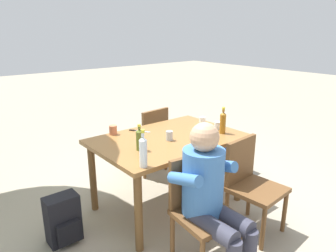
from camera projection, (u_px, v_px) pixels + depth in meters
name	position (u px, v px, depth m)	size (l,w,h in m)	color
ground_plane	(168.00, 204.00, 3.40)	(24.00, 24.00, 0.00)	gray
dining_table	(168.00, 146.00, 3.20)	(1.48, 0.99, 0.77)	olive
chair_near_left	(200.00, 205.00, 2.47)	(0.48, 0.48, 0.87)	brown
chair_far_right	(149.00, 137.00, 4.05)	(0.48, 0.48, 0.87)	brown
chair_near_right	(250.00, 181.00, 2.86)	(0.47, 0.47, 0.87)	brown
person_in_white_shirt	(210.00, 192.00, 2.33)	(0.47, 0.61, 1.18)	#3D70B2
bottle_clear	(143.00, 151.00, 2.44)	(0.06, 0.06, 0.31)	white
bottle_olive	(140.00, 139.00, 2.80)	(0.06, 0.06, 0.24)	#566623
bottle_amber	(223.00, 122.00, 3.26)	(0.06, 0.06, 0.28)	#996019
cup_glass	(217.00, 125.00, 3.42)	(0.07, 0.07, 0.09)	silver
cup_steel	(169.00, 136.00, 3.07)	(0.07, 0.07, 0.09)	#B2B7BC
cup_terracotta	(113.00, 130.00, 3.25)	(0.08, 0.08, 0.10)	#BC6B47
cup_white	(202.00, 120.00, 3.61)	(0.07, 0.07, 0.08)	white
table_knife	(138.00, 131.00, 3.36)	(0.15, 0.21, 0.01)	silver
backpack_by_near_side	(236.00, 158.00, 4.10)	(0.33, 0.24, 0.43)	#2D4784
backpack_by_far_side	(63.00, 220.00, 2.74)	(0.28, 0.24, 0.44)	black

